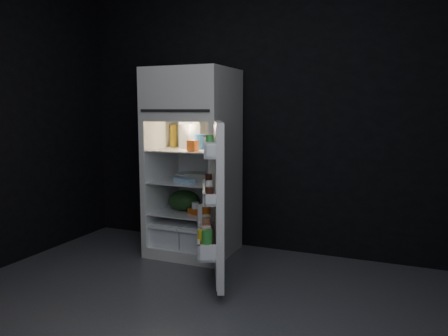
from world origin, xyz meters
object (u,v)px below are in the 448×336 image
at_px(refrigerator, 194,156).
at_px(milk_jug, 189,136).
at_px(fridge_door, 214,203).
at_px(egg_carton, 202,177).
at_px(yogurt_tray, 201,212).

distance_m(refrigerator, milk_jug, 0.20).
height_order(fridge_door, egg_carton, fridge_door).
relative_size(milk_jug, yogurt_tray, 0.98).
height_order(milk_jug, yogurt_tray, milk_jug).
height_order(refrigerator, fridge_door, refrigerator).
relative_size(refrigerator, fridge_door, 1.46).
bearing_deg(refrigerator, egg_carton, -28.03).
height_order(milk_jug, egg_carton, milk_jug).
bearing_deg(milk_jug, yogurt_tray, -15.70).
relative_size(fridge_door, milk_jug, 5.08).
height_order(fridge_door, yogurt_tray, fridge_door).
bearing_deg(refrigerator, yogurt_tray, -46.30).
xyz_separation_m(milk_jug, egg_carton, (0.15, -0.04, -0.38)).
bearing_deg(egg_carton, refrigerator, 149.29).
relative_size(egg_carton, yogurt_tray, 1.27).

